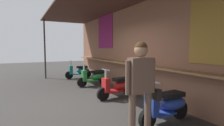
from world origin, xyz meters
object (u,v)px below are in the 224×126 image
object	(u,v)px
scooter_blue	(168,105)
scooter_teal	(80,71)
scooter_green	(95,77)
shopper_with_handbag	(141,81)
scooter_red	(119,86)

from	to	relation	value
scooter_blue	scooter_teal	bearing A→B (deg)	-93.41
scooter_teal	scooter_green	bearing A→B (deg)	93.49
scooter_blue	shopper_with_handbag	size ratio (longest dim) A/B	0.81
scooter_red	scooter_blue	world-z (taller)	same
scooter_teal	shopper_with_handbag	world-z (taller)	shopper_with_handbag
scooter_green	scooter_blue	distance (m)	4.19
scooter_red	shopper_with_handbag	world-z (taller)	shopper_with_handbag
scooter_green	scooter_teal	bearing A→B (deg)	-90.08
scooter_teal	scooter_blue	size ratio (longest dim) A/B	1.00
shopper_with_handbag	scooter_blue	bearing A→B (deg)	-67.72
scooter_teal	scooter_red	bearing A→B (deg)	93.49
scooter_teal	shopper_with_handbag	xyz separation A→B (m)	(6.64, -0.98, 0.67)
scooter_teal	shopper_with_handbag	bearing A→B (deg)	85.12
scooter_red	shopper_with_handbag	distance (m)	2.74
scooter_green	scooter_blue	xyz separation A→B (m)	(4.19, -0.00, 0.00)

